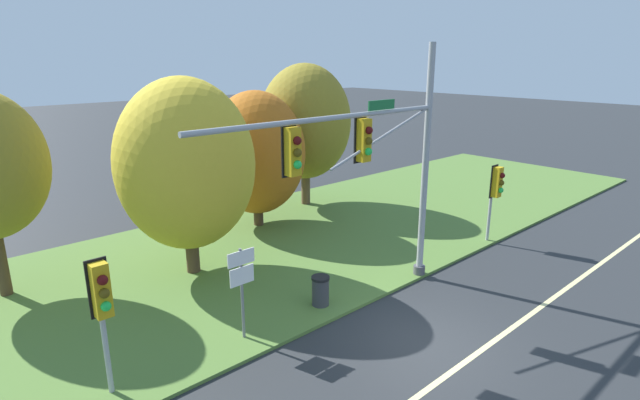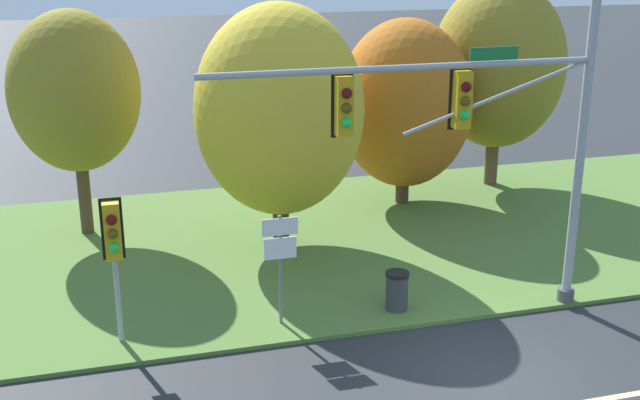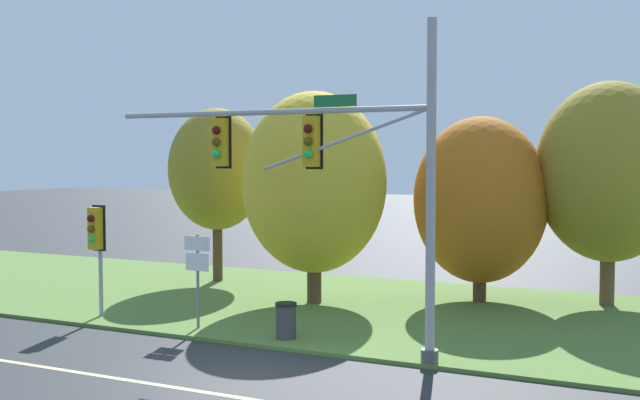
% 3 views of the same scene
% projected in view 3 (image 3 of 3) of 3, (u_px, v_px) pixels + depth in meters
% --- Properties ---
extents(ground_plane, '(160.00, 160.00, 0.00)m').
position_uv_depth(ground_plane, '(246.00, 379.00, 17.19)').
color(ground_plane, '#282B2D').
extents(lane_stripe, '(36.00, 0.16, 0.01)m').
position_uv_depth(lane_stripe, '(215.00, 394.00, 16.12)').
color(lane_stripe, beige).
rests_on(lane_stripe, ground).
extents(grass_verge, '(48.00, 11.50, 0.10)m').
position_uv_depth(grass_verge, '(388.00, 311.00, 24.57)').
color(grass_verge, '#517533').
rests_on(grass_verge, ground).
extents(traffic_signal_mast, '(8.83, 0.49, 7.76)m').
position_uv_depth(traffic_signal_mast, '(336.00, 164.00, 18.99)').
color(traffic_signal_mast, '#9EA0A5').
rests_on(traffic_signal_mast, grass_verge).
extents(pedestrian_signal_near_kerb, '(0.46, 0.55, 3.26)m').
position_uv_depth(pedestrian_signal_near_kerb, '(96.00, 236.00, 23.25)').
color(pedestrian_signal_near_kerb, '#9EA0A5').
rests_on(pedestrian_signal_near_kerb, grass_verge).
extents(route_sign_post, '(0.81, 0.08, 2.56)m').
position_uv_depth(route_sign_post, '(197.00, 266.00, 21.75)').
color(route_sign_post, slate).
rests_on(route_sign_post, grass_verge).
extents(tree_nearest_road, '(3.65, 3.65, 6.48)m').
position_uv_depth(tree_nearest_road, '(217.00, 170.00, 29.97)').
color(tree_nearest_road, '#4C3823').
rests_on(tree_nearest_road, grass_verge).
extents(tree_left_of_mast, '(4.61, 4.61, 6.75)m').
position_uv_depth(tree_left_of_mast, '(314.00, 183.00, 25.46)').
color(tree_left_of_mast, '#4C3823').
rests_on(tree_left_of_mast, grass_verge).
extents(tree_behind_signpost, '(4.29, 4.29, 5.97)m').
position_uv_depth(tree_behind_signpost, '(480.00, 200.00, 25.73)').
color(tree_behind_signpost, '#4C3823').
rests_on(tree_behind_signpost, grass_verge).
extents(tree_mid_verge, '(4.52, 4.52, 7.03)m').
position_uv_depth(tree_mid_verge, '(609.00, 172.00, 25.01)').
color(tree_mid_verge, brown).
rests_on(tree_mid_verge, grass_verge).
extents(trash_bin, '(0.56, 0.56, 0.93)m').
position_uv_depth(trash_bin, '(286.00, 320.00, 20.56)').
color(trash_bin, '#38383D').
rests_on(trash_bin, grass_verge).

